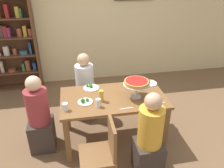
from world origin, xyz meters
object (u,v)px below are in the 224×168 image
chair_near_left (103,151)px  salad_plate_spare (91,87)px  beer_glass_amber_tall (101,96)px  cutlery_fork_far (160,104)px  salad_plate_near_diner (149,82)px  salad_plate_far_diner (85,101)px  deep_dish_pizza_stand (136,83)px  diner_far_left (85,90)px  diner_head_west (40,119)px  bookshelf (7,37)px  diner_near_right (149,141)px  dining_table (113,103)px  cutlery_knife_near (133,85)px  cutlery_fork_near (127,108)px  water_glass_clear_far (65,107)px  water_glass_clear_near (98,103)px

chair_near_left → salad_plate_spare: bearing=0.8°
beer_glass_amber_tall → cutlery_fork_far: beer_glass_amber_tall is taller
salad_plate_near_diner → salad_plate_far_diner: size_ratio=1.11×
deep_dish_pizza_stand → cutlery_fork_far: bearing=-41.9°
diner_far_left → diner_head_west: (-0.68, -0.70, 0.00)m
beer_glass_amber_tall → salad_plate_near_diner: bearing=24.6°
bookshelf → diner_head_west: 2.23m
diner_near_right → deep_dish_pizza_stand: bearing=0.6°
dining_table → beer_glass_amber_tall: bearing=-156.4°
salad_plate_near_diner → cutlery_fork_far: salad_plate_near_diner is taller
salad_plate_spare → cutlery_fork_far: bearing=-35.4°
chair_near_left → deep_dish_pizza_stand: deep_dish_pizza_stand is taller
chair_near_left → salad_plate_spare: chair_near_left is taller
salad_plate_near_diner → deep_dish_pizza_stand: bearing=-132.0°
salad_plate_near_diner → cutlery_knife_near: 0.26m
beer_glass_amber_tall → diner_far_left: bearing=102.2°
cutlery_fork_near → cutlery_fork_far: size_ratio=1.00×
diner_head_west → salad_plate_far_diner: diner_head_west is taller
dining_table → deep_dish_pizza_stand: bearing=-11.0°
chair_near_left → cutlery_fork_far: size_ratio=4.83×
bookshelf → salad_plate_far_diner: 2.52m
water_glass_clear_far → dining_table: bearing=17.9°
dining_table → water_glass_clear_far: 0.71m
diner_far_left → water_glass_clear_near: size_ratio=9.83×
dining_table → diner_far_left: diner_far_left is taller
salad_plate_spare → water_glass_clear_far: bearing=-125.8°
deep_dish_pizza_stand → diner_far_left: bearing=130.9°
salad_plate_near_diner → salad_plate_far_diner: (-1.02, -0.37, 0.00)m
diner_near_right → water_glass_clear_far: size_ratio=11.37×
salad_plate_spare → cutlery_fork_far: size_ratio=1.31×
cutlery_fork_near → cutlery_fork_far: bearing=-1.3°
diner_near_right → bookshelf: bearing=37.6°
diner_far_left → water_glass_clear_far: diner_far_left is taller
water_glass_clear_far → cutlery_fork_far: water_glass_clear_far is taller
diner_near_right → diner_far_left: same height
diner_far_left → bookshelf: bearing=-132.9°
bookshelf → water_glass_clear_near: bookshelf is taller
water_glass_clear_far → cutlery_fork_far: bearing=-4.0°
chair_near_left → deep_dish_pizza_stand: 1.01m
salad_plate_far_diner → deep_dish_pizza_stand: bearing=1.6°
diner_far_left → chair_near_left: size_ratio=1.32×
salad_plate_spare → water_glass_clear_far: (-0.38, -0.52, 0.03)m
diner_head_west → beer_glass_amber_tall: 0.92m
beer_glass_amber_tall → cutlery_knife_near: 0.67m
bookshelf → chair_near_left: bearing=-61.5°
water_glass_clear_near → salad_plate_far_diner: bearing=141.6°
dining_table → bookshelf: bearing=131.2°
chair_near_left → water_glass_clear_near: chair_near_left is taller
salad_plate_spare → cutlery_knife_near: bearing=-1.3°
diner_head_west → cutlery_fork_far: bearing=-10.6°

